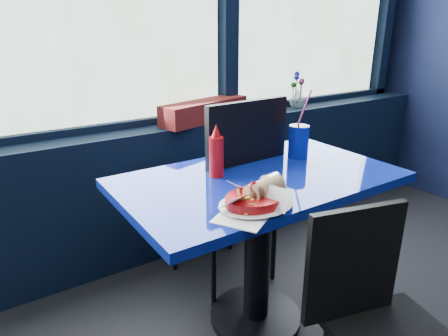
% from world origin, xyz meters
% --- Properties ---
extents(window_sill, '(5.00, 0.26, 0.80)m').
position_xyz_m(window_sill, '(0.00, 2.87, 0.40)').
color(window_sill, black).
rests_on(window_sill, ground).
extents(near_table, '(1.20, 0.70, 0.75)m').
position_xyz_m(near_table, '(0.30, 2.00, 0.57)').
color(near_table, black).
rests_on(near_table, ground).
extents(chair_near_front, '(0.45, 0.45, 0.82)m').
position_xyz_m(chair_near_front, '(0.30, 1.36, 0.47)').
color(chair_near_front, black).
rests_on(chair_near_front, ground).
extents(chair_near_back, '(0.49, 0.49, 1.04)m').
position_xyz_m(chair_near_back, '(0.37, 2.31, 0.60)').
color(chair_near_back, black).
rests_on(chair_near_back, ground).
extents(planter_box, '(0.64, 0.31, 0.12)m').
position_xyz_m(planter_box, '(0.53, 2.84, 0.86)').
color(planter_box, maroon).
rests_on(planter_box, window_sill).
extents(flower_vase, '(0.15, 0.16, 0.25)m').
position_xyz_m(flower_vase, '(1.31, 2.85, 0.88)').
color(flower_vase, silver).
rests_on(flower_vase, window_sill).
extents(food_basket, '(0.29, 0.29, 0.09)m').
position_xyz_m(food_basket, '(0.10, 1.76, 0.78)').
color(food_basket, '#AA0B0E').
rests_on(food_basket, near_table).
extents(ketchup_bottle, '(0.06, 0.06, 0.23)m').
position_xyz_m(ketchup_bottle, '(0.14, 2.10, 0.85)').
color(ketchup_bottle, '#AA0B0E').
rests_on(ketchup_bottle, near_table).
extents(soda_cup, '(0.10, 0.10, 0.33)m').
position_xyz_m(soda_cup, '(0.62, 2.11, 0.83)').
color(soda_cup, '#0E1E9C').
rests_on(soda_cup, near_table).
extents(napkin, '(0.23, 0.23, 0.00)m').
position_xyz_m(napkin, '(0.00, 1.72, 0.75)').
color(napkin, white).
rests_on(napkin, near_table).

